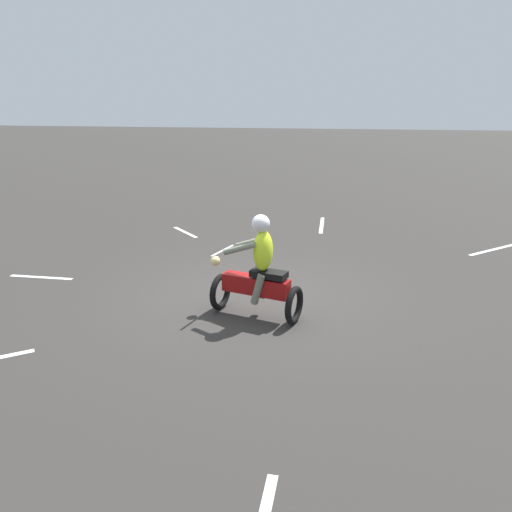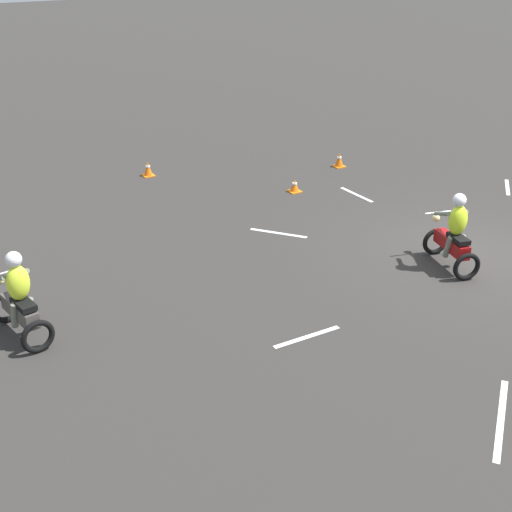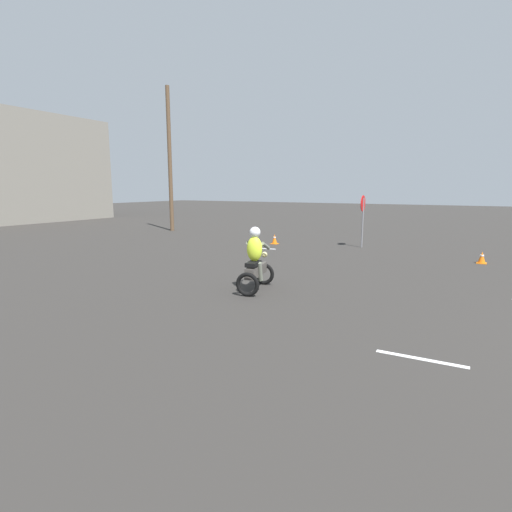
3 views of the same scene
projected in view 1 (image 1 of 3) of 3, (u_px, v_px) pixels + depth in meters
The scene contains 6 objects.
ground_plane at pixel (251, 297), 8.75m from camera, with size 120.00×120.00×0.00m, color #2D2B28.
motorcycle_rider_foreground at pixel (258, 273), 7.75m from camera, with size 1.56×0.95×1.66m.
lane_stripe_e at pixel (41, 277), 9.73m from camera, with size 0.10×1.30×0.01m, color silver.
lane_stripe_sw at pixel (493, 250), 11.56m from camera, with size 0.10×1.72×0.01m, color silver.
lane_stripe_s at pixel (322, 225), 13.88m from camera, with size 0.10×1.90×0.01m, color silver.
lane_stripe_se at pixel (185, 232), 13.12m from camera, with size 0.10×1.31×0.01m, color silver.
Camera 1 is at (-1.76, 7.96, 3.26)m, focal length 35.00 mm.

